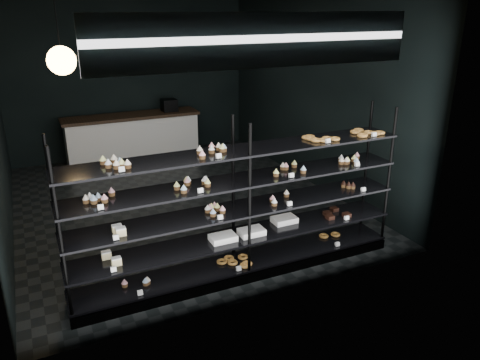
{
  "coord_description": "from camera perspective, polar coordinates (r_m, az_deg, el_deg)",
  "views": [
    {
      "loc": [
        -2.1,
        -6.91,
        3.04
      ],
      "look_at": [
        0.24,
        -1.9,
        0.98
      ],
      "focal_mm": 35.0,
      "sensor_mm": 36.0,
      "label": 1
    }
  ],
  "objects": [
    {
      "name": "display_shelf",
      "position": [
        5.49,
        -0.07,
        -5.7
      ],
      "size": [
        4.0,
        0.5,
        1.91
      ],
      "color": "black",
      "rests_on": "room"
    },
    {
      "name": "room",
      "position": [
        7.37,
        -8.1,
        8.91
      ],
      "size": [
        5.01,
        6.01,
        3.2
      ],
      "color": "black",
      "rests_on": "ground"
    },
    {
      "name": "pendant_lamp",
      "position": [
        6.01,
        -20.92,
        13.45
      ],
      "size": [
        0.33,
        0.33,
        0.9
      ],
      "color": "black",
      "rests_on": "room"
    },
    {
      "name": "signage",
      "position": [
        4.52,
        2.84,
        16.65
      ],
      "size": [
        3.3,
        0.05,
        0.5
      ],
      "color": "#0D0F42",
      "rests_on": "room"
    },
    {
      "name": "service_counter",
      "position": [
        9.95,
        -12.86,
        5.09
      ],
      "size": [
        2.74,
        0.65,
        1.23
      ],
      "color": "silver",
      "rests_on": "room"
    }
  ]
}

